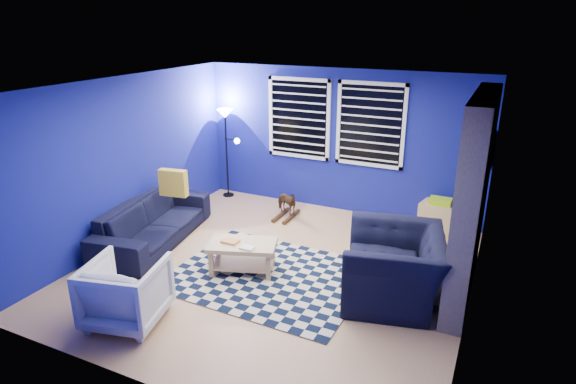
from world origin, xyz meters
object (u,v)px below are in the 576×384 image
(sofa, at_px, (153,222))
(cabinet, at_px, (439,217))
(tv, at_px, (489,157))
(armchair_big, at_px, (394,266))
(coffee_table, at_px, (242,251))
(rocking_horse, at_px, (286,202))
(floor_lamp, at_px, (226,126))
(armchair_bent, at_px, (126,292))

(sofa, bearing_deg, cabinet, -69.99)
(tv, distance_m, cabinet, 1.33)
(tv, distance_m, armchair_big, 2.38)
(armchair_big, bearing_deg, coffee_table, -96.40)
(sofa, relative_size, armchair_big, 1.71)
(armchair_big, bearing_deg, rocking_horse, -140.32)
(rocking_horse, xyz_separation_m, cabinet, (2.48, 0.53, -0.04))
(rocking_horse, bearing_deg, floor_lamp, 93.54)
(coffee_table, xyz_separation_m, cabinet, (2.20, 2.49, -0.06))
(tv, xyz_separation_m, floor_lamp, (-4.58, 0.25, -0.02))
(sofa, distance_m, armchair_big, 3.72)
(tv, bearing_deg, cabinet, 158.18)
(armchair_bent, bearing_deg, rocking_horse, -108.75)
(tv, height_order, cabinet, tv)
(sofa, distance_m, armchair_bent, 2.10)
(coffee_table, height_order, cabinet, cabinet)
(coffee_table, relative_size, cabinet, 1.61)
(sofa, relative_size, cabinet, 3.54)
(armchair_big, bearing_deg, armchair_bent, -68.88)
(coffee_table, bearing_deg, armchair_big, 6.53)
(tv, distance_m, sofa, 5.08)
(floor_lamp, bearing_deg, cabinet, 0.05)
(rocking_horse, distance_m, coffee_table, 1.98)
(rocking_horse, bearing_deg, cabinet, -54.99)
(rocking_horse, bearing_deg, armchair_bent, -162.49)
(sofa, xyz_separation_m, armchair_big, (3.72, -0.02, 0.10))
(sofa, bearing_deg, floor_lamp, -8.91)
(armchair_big, xyz_separation_m, floor_lamp, (-3.75, 2.26, 0.96))
(tv, bearing_deg, rocking_horse, -174.92)
(tv, bearing_deg, floor_lamp, 176.91)
(armchair_big, bearing_deg, floor_lamp, -134.01)
(cabinet, bearing_deg, rocking_horse, -156.39)
(floor_lamp, bearing_deg, armchair_big, -31.08)
(sofa, height_order, armchair_bent, armchair_bent)
(rocking_horse, xyz_separation_m, floor_lamp, (-1.48, 0.52, 1.10))
(coffee_table, bearing_deg, floor_lamp, 125.10)
(armchair_big, xyz_separation_m, armchair_bent, (-2.61, -1.76, -0.05))
(sofa, relative_size, rocking_horse, 4.39)
(armchair_big, distance_m, coffee_table, 2.01)
(tv, height_order, coffee_table, tv)
(coffee_table, bearing_deg, armchair_bent, -111.67)
(sofa, distance_m, coffee_table, 1.74)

